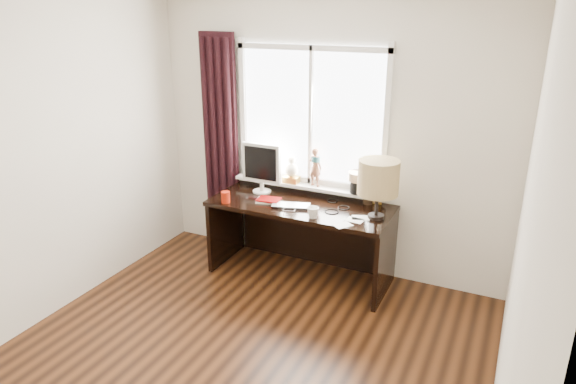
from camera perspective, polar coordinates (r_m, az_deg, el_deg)
The scene contains 17 objects.
floor at distance 3.86m, azimuth -7.77°, elevation -20.22°, with size 3.50×4.00×0.00m, color #4D2711.
wall_back at distance 4.88m, azimuth 4.32°, elevation 5.96°, with size 3.50×2.60×0.00m, color silver.
wall_left at distance 4.37m, azimuth -28.31°, elevation 1.89°, with size 4.00×2.60×0.00m, color silver.
wall_right at distance 2.70m, azimuth 24.13°, elevation -7.85°, with size 4.00×2.60×0.00m, color silver.
laptop at distance 4.68m, azimuth 0.38°, elevation -1.53°, with size 0.35×0.22×0.03m, color silver.
mug at distance 4.43m, azimuth 2.79°, elevation -2.26°, with size 0.10×0.10×0.10m, color white.
red_cup at distance 4.80m, azimuth -6.95°, elevation -0.57°, with size 0.08×0.08×0.11m, color #961806.
window at distance 4.89m, azimuth 2.54°, elevation 6.11°, with size 1.52×0.22×1.40m.
curtain at distance 5.35m, azimuth -7.52°, elevation 5.04°, with size 0.38×0.09×2.25m.
desk at distance 4.93m, azimuth 1.85°, elevation -3.59°, with size 1.70×0.70×0.75m.
monitor at distance 4.98m, azimuth -2.98°, elevation 3.01°, with size 0.40×0.18×0.49m.
notebook_stack at distance 4.81m, azimuth -2.17°, elevation -0.91°, with size 0.26×0.21×0.03m.
brush_holder at distance 4.80m, azimuth 8.89°, elevation -0.60°, with size 0.09×0.09×0.25m.
icon_frame at distance 4.80m, azimuth 9.80°, elevation -0.59°, with size 0.10×0.04×0.13m.
table_lamp at distance 4.38m, azimuth 10.01°, elevation 1.52°, with size 0.35×0.35×0.52m.
loose_papers at distance 4.42m, azimuth 7.21°, elevation -3.21°, with size 0.26×0.39×0.00m.
desk_cables at distance 4.68m, azimuth 5.32°, elevation -1.73°, with size 0.28×0.40×0.01m.
Camera 1 is at (1.69, -2.43, 2.48)m, focal length 32.00 mm.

